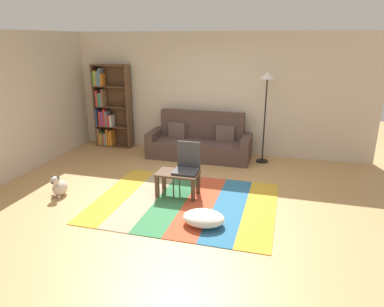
{
  "coord_description": "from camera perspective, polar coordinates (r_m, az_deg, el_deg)",
  "views": [
    {
      "loc": [
        1.56,
        -5.28,
        2.56
      ],
      "look_at": [
        0.02,
        0.31,
        0.65
      ],
      "focal_mm": 32.95,
      "sensor_mm": 36.0,
      "label": 1
    }
  ],
  "objects": [
    {
      "name": "rug",
      "position": [
        5.8,
        -1.13,
        -7.9
      ],
      "size": [
        2.89,
        2.28,
        0.01
      ],
      "color": "gold",
      "rests_on": "ground_plane"
    },
    {
      "name": "back_wall",
      "position": [
        8.08,
        4.14,
        9.57
      ],
      "size": [
        6.8,
        0.1,
        2.7
      ],
      "primitive_type": "cube",
      "color": "beige",
      "rests_on": "ground_plane"
    },
    {
      "name": "left_wall",
      "position": [
        7.9,
        -23.98,
        7.87
      ],
      "size": [
        0.1,
        5.5,
        2.7
      ],
      "primitive_type": "cube",
      "color": "beige",
      "rests_on": "ground_plane"
    },
    {
      "name": "pouf",
      "position": [
        5.1,
        1.89,
        -10.41
      ],
      "size": [
        0.6,
        0.46,
        0.21
      ],
      "primitive_type": "ellipsoid",
      "color": "white",
      "rests_on": "rug"
    },
    {
      "name": "coffee_table",
      "position": [
        5.92,
        -2.31,
        -3.89
      ],
      "size": [
        0.7,
        0.42,
        0.41
      ],
      "color": "#513826",
      "rests_on": "rug"
    },
    {
      "name": "couch",
      "position": [
        7.85,
        1.24,
        1.78
      ],
      "size": [
        2.26,
        0.8,
        1.0
      ],
      "color": "#4C3833",
      "rests_on": "ground_plane"
    },
    {
      "name": "dog",
      "position": [
        6.39,
        -20.72,
        -5.07
      ],
      "size": [
        0.22,
        0.35,
        0.4
      ],
      "color": "beige",
      "rests_on": "ground_plane"
    },
    {
      "name": "bookshelf",
      "position": [
        8.82,
        -13.35,
        6.9
      ],
      "size": [
        0.9,
        0.28,
        1.97
      ],
      "color": "brown",
      "rests_on": "ground_plane"
    },
    {
      "name": "standing_lamp",
      "position": [
        7.44,
        12.01,
        10.41
      ],
      "size": [
        0.32,
        0.32,
        1.91
      ],
      "color": "black",
      "rests_on": "ground_plane"
    },
    {
      "name": "tv_remote",
      "position": [
        5.84,
        -1.77,
        -3.19
      ],
      "size": [
        0.12,
        0.15,
        0.02
      ],
      "primitive_type": "cube",
      "rotation": [
        0.0,
        0.0,
        -0.58
      ],
      "color": "black",
      "rests_on": "coffee_table"
    },
    {
      "name": "ground_plane",
      "position": [
        6.07,
        -0.96,
        -6.7
      ],
      "size": [
        14.0,
        14.0,
        0.0
      ],
      "primitive_type": "plane",
      "color": "tan"
    },
    {
      "name": "folding_chair",
      "position": [
        5.95,
        -0.75,
        -1.69
      ],
      "size": [
        0.4,
        0.4,
        0.9
      ],
      "rotation": [
        0.0,
        0.0,
        -0.3
      ],
      "color": "#38383D",
      "rests_on": "ground_plane"
    }
  ]
}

